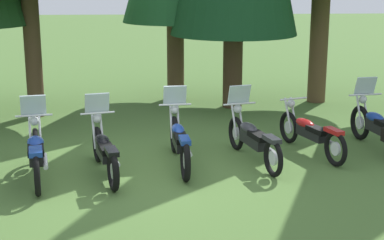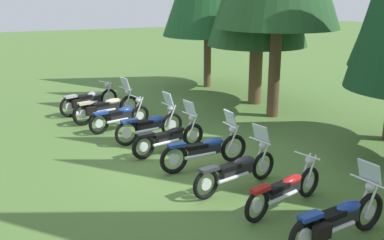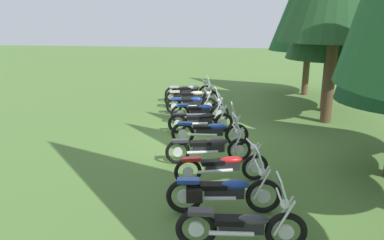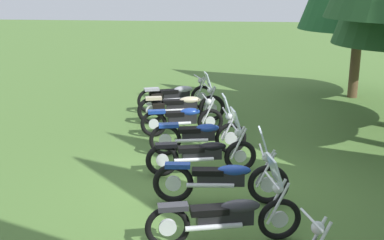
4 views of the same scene
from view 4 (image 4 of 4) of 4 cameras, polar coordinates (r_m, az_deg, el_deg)
ground_plane at (r=9.32m, az=1.82°, el=-8.03°), size 80.00×80.00×0.00m
motorcycle_0 at (r=14.69m, az=-2.04°, el=2.89°), size 1.14×2.22×1.02m
motorcycle_1 at (r=13.41m, az=-1.33°, el=1.67°), size 1.01×2.40×1.39m
motorcycle_2 at (r=12.31m, az=-1.07°, el=0.16°), size 0.83×2.07×0.99m
motorcycle_3 at (r=10.92m, az=0.89°, el=-1.67°), size 0.72×2.18×1.37m
motorcycle_4 at (r=9.85m, az=1.35°, el=-3.90°), size 0.80×2.23×1.35m
motorcycle_5 at (r=8.58m, az=3.63°, el=-6.84°), size 0.62×2.40×1.37m
motorcycle_6 at (r=7.33m, az=4.18°, el=-11.08°), size 0.85×2.31×1.35m
dropped_helmet at (r=14.47m, az=-4.41°, el=1.22°), size 0.24×0.24×0.24m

